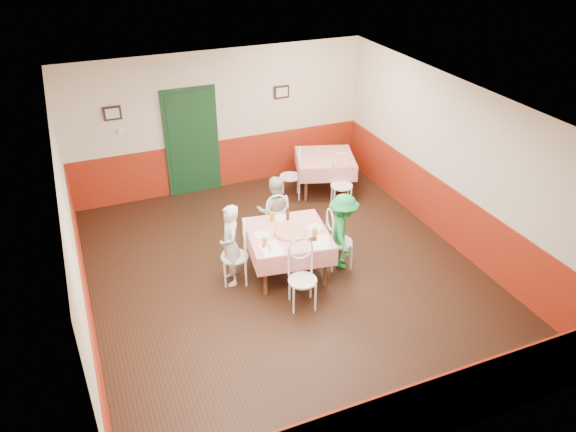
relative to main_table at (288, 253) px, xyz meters
name	(u,v)px	position (x,y,z in m)	size (l,w,h in m)	color
floor	(287,275)	(-0.04, -0.07, -0.38)	(7.00, 7.00, 0.00)	black
ceiling	(287,106)	(-0.04, -0.07, 2.42)	(7.00, 7.00, 0.00)	white
back_wall	(220,121)	(-0.04, 3.43, 1.02)	(6.00, 0.10, 2.80)	beige
front_wall	(424,354)	(-0.04, -3.57, 1.02)	(6.00, 0.10, 2.80)	beige
left_wall	(73,240)	(-3.04, -0.07, 1.02)	(0.10, 7.00, 2.80)	beige
right_wall	(455,166)	(2.96, -0.07, 1.02)	(0.10, 7.00, 2.80)	beige
wainscot_back	(223,163)	(-0.04, 3.42, 0.12)	(6.00, 0.03, 1.00)	maroon
wainscot_front	(413,417)	(-0.04, -3.55, 0.12)	(6.00, 0.03, 1.00)	maroon
wainscot_left	(87,295)	(-3.03, -0.07, 0.12)	(0.03, 7.00, 1.00)	maroon
wainscot_right	(447,213)	(2.94, -0.07, 0.12)	(0.03, 7.00, 1.00)	maroon
door	(192,143)	(-0.64, 3.38, 0.68)	(0.96, 0.06, 2.10)	black
picture_left	(112,113)	(-2.04, 3.38, 1.48)	(0.32, 0.03, 0.26)	black
picture_right	(282,92)	(1.26, 3.38, 1.48)	(0.32, 0.03, 0.26)	black
thermostat	(121,131)	(-1.94, 3.38, 1.12)	(0.10, 0.03, 0.10)	white
main_table	(288,253)	(0.00, 0.00, 0.00)	(1.22, 1.22, 0.77)	red
second_table	(325,174)	(1.79, 2.40, 0.00)	(1.12, 1.12, 0.77)	red
chair_left	(234,257)	(-0.84, 0.12, 0.08)	(0.42, 0.42, 0.90)	white
chair_right	(339,242)	(0.84, -0.12, 0.08)	(0.42, 0.42, 0.90)	white
chair_far	(276,223)	(0.12, 0.84, 0.08)	(0.42, 0.42, 0.90)	white
chair_near	(303,280)	(-0.12, -0.84, 0.08)	(0.42, 0.42, 0.90)	white
chair_second_a	(290,177)	(1.04, 2.40, 0.08)	(0.42, 0.42, 0.90)	white
chair_second_b	(342,186)	(1.79, 1.65, 0.08)	(0.42, 0.42, 0.90)	white
pizza	(290,233)	(0.02, -0.05, 0.40)	(0.49, 0.49, 0.03)	#B74723
plate_left	(262,235)	(-0.41, 0.08, 0.39)	(0.25, 0.25, 0.01)	white
plate_right	(315,228)	(0.44, -0.04, 0.39)	(0.25, 0.25, 0.01)	white
plate_far	(280,218)	(0.03, 0.43, 0.39)	(0.25, 0.25, 0.01)	white
glass_a	(264,241)	(-0.46, -0.20, 0.45)	(0.07, 0.07, 0.12)	#BF7219
glass_b	(315,233)	(0.32, -0.29, 0.46)	(0.08, 0.08, 0.15)	#BF7219
glass_c	(272,217)	(-0.10, 0.42, 0.46)	(0.08, 0.08, 0.14)	#BF7219
beer_bottle	(288,214)	(0.14, 0.35, 0.49)	(0.05, 0.05, 0.20)	#381C0A
shaker_a	(269,247)	(-0.45, -0.35, 0.43)	(0.04, 0.04, 0.09)	silver
shaker_b	(270,249)	(-0.45, -0.40, 0.43)	(0.04, 0.04, 0.09)	silver
shaker_c	(263,245)	(-0.50, -0.26, 0.43)	(0.04, 0.04, 0.09)	#B23319
menu_left	(271,249)	(-0.40, -0.34, 0.39)	(0.30, 0.40, 0.00)	white
menu_right	(319,242)	(0.32, -0.44, 0.39)	(0.30, 0.40, 0.00)	white
wallet	(312,239)	(0.26, -0.34, 0.40)	(0.11, 0.09, 0.02)	black
diner_left	(231,245)	(-0.89, 0.13, 0.29)	(0.49, 0.32, 1.33)	gray
diner_far	(275,211)	(0.13, 0.89, 0.27)	(0.62, 0.49, 1.28)	gray
diner_right	(343,231)	(0.89, -0.13, 0.27)	(0.83, 0.48, 1.28)	gray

